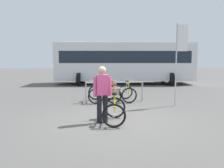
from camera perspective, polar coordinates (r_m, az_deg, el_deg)
The scene contains 9 objects.
ground_plane at distance 6.80m, azimuth 0.16°, elevation -9.40°, with size 80.00×80.00×0.00m, color #514F4C.
bike_rack_rail at distance 9.65m, azimuth 0.66°, elevation -0.86°, with size 2.50×0.29×0.88m.
racked_bike_red at distance 9.79m, azimuth -4.17°, elevation -2.38°, with size 0.72×1.12×0.97m.
racked_bike_orange at distance 9.85m, azimuth -0.10°, elevation -2.30°, with size 0.82×1.18×0.97m.
racked_bike_lime at distance 9.97m, azimuth 3.89°, elevation -2.22°, with size 0.71×1.11×0.97m.
featured_bicycle at distance 6.68m, azimuth 0.66°, elevation -5.40°, with size 0.75×1.23×1.09m.
person_with_featured_bike at distance 6.45m, azimuth -2.49°, elevation -2.02°, with size 0.52×0.27×1.64m.
bus_distant at distance 16.91m, azimuth 3.11°, elevation 5.94°, with size 10.06×3.57×3.08m.
banner_flag at distance 9.13m, azimuth 16.85°, elevation 8.47°, with size 0.45×0.05×3.20m.
Camera 1 is at (-0.28, -6.54, 1.84)m, focal length 36.06 mm.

